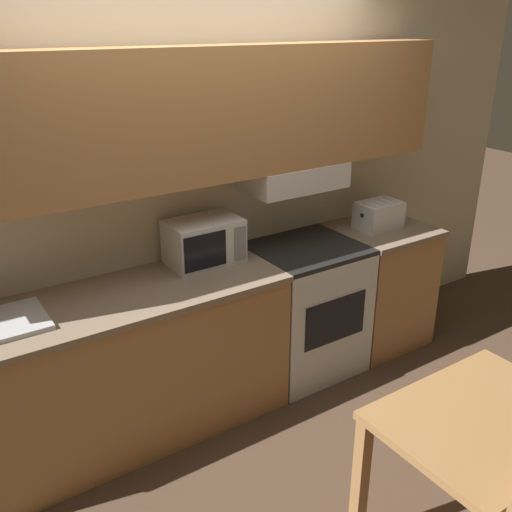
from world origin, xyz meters
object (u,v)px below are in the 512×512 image
at_px(microwave, 204,242).
at_px(stove_range, 305,308).
at_px(dining_table, 483,442).
at_px(toaster, 379,215).

bearing_deg(microwave, stove_range, -11.57).
height_order(microwave, dining_table, microwave).
height_order(stove_range, microwave, microwave).
bearing_deg(toaster, microwave, 174.13).
relative_size(stove_range, dining_table, 1.02).
bearing_deg(toaster, stove_range, -179.65).
bearing_deg(microwave, dining_table, -78.36).
xyz_separation_m(stove_range, toaster, (0.63, 0.00, 0.54)).
relative_size(microwave, dining_table, 0.50).
distance_m(microwave, dining_table, 1.82).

